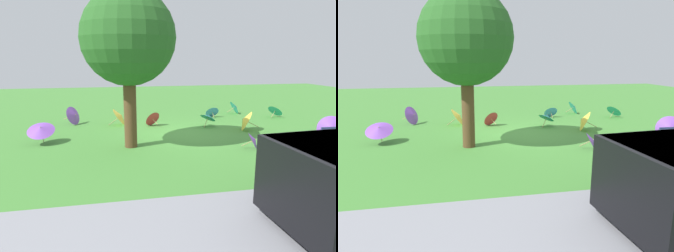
% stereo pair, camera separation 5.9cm
% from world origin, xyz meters
% --- Properties ---
extents(ground, '(40.00, 40.00, 0.00)m').
position_xyz_m(ground, '(0.00, 0.00, 0.00)').
color(ground, '#478C38').
extents(road_strip, '(40.00, 3.68, 0.01)m').
position_xyz_m(road_strip, '(0.00, 7.13, 0.00)').
color(road_strip, gray).
rests_on(road_strip, ground).
extents(shade_tree, '(2.96, 2.96, 4.97)m').
position_xyz_m(shade_tree, '(1.98, 1.41, 3.46)').
color(shade_tree, brown).
rests_on(shade_tree, ground).
extents(parasol_yellow_0, '(0.89, 0.94, 0.79)m').
position_xyz_m(parasol_yellow_0, '(2.18, -1.97, 0.39)').
color(parasol_yellow_0, tan).
rests_on(parasol_yellow_0, ground).
extents(parasol_purple_0, '(0.96, 0.90, 0.92)m').
position_xyz_m(parasol_purple_0, '(-4.95, 2.15, 0.46)').
color(parasol_purple_0, tan).
rests_on(parasol_purple_0, ground).
extents(parasol_purple_1, '(0.92, 0.90, 0.80)m').
position_xyz_m(parasol_purple_1, '(4.96, 0.52, 0.53)').
color(parasol_purple_1, tan).
rests_on(parasol_purple_1, ground).
extents(parasol_teal_0, '(0.93, 0.94, 0.67)m').
position_xyz_m(parasol_teal_0, '(-1.49, -0.91, 0.44)').
color(parasol_teal_0, tan).
rests_on(parasol_teal_0, ground).
extents(parasol_blue_0, '(0.69, 0.60, 0.59)m').
position_xyz_m(parasol_blue_0, '(-2.36, -2.92, 0.29)').
color(parasol_blue_0, tan).
rests_on(parasol_blue_0, ground).
extents(parasol_purple_3, '(0.64, 0.69, 0.58)m').
position_xyz_m(parasol_purple_3, '(-1.88, 2.45, 0.29)').
color(parasol_purple_3, tan).
rests_on(parasol_purple_3, ground).
extents(parasol_yellow_1, '(0.94, 0.99, 0.85)m').
position_xyz_m(parasol_yellow_1, '(-2.71, 0.02, 0.43)').
color(parasol_yellow_1, tan).
rests_on(parasol_yellow_1, ground).
extents(parasol_teal_2, '(0.71, 0.76, 0.70)m').
position_xyz_m(parasol_teal_2, '(-3.90, -3.60, 0.35)').
color(parasol_teal_2, tan).
rests_on(parasol_teal_2, ground).
extents(parasol_red_2, '(0.82, 0.73, 0.67)m').
position_xyz_m(parasol_red_2, '(0.85, -1.59, 0.33)').
color(parasol_red_2, tan).
rests_on(parasol_red_2, ground).
extents(parasol_teal_3, '(0.87, 0.93, 0.65)m').
position_xyz_m(parasol_teal_3, '(-5.46, -2.28, 0.35)').
color(parasol_teal_3, tan).
rests_on(parasol_teal_3, ground).
extents(parasol_purple_4, '(0.89, 0.94, 0.83)m').
position_xyz_m(parasol_purple_4, '(4.17, -2.48, 0.42)').
color(parasol_purple_4, tan).
rests_on(parasol_purple_4, ground).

